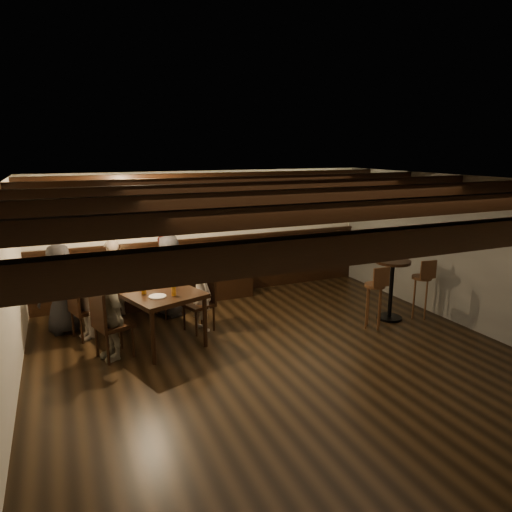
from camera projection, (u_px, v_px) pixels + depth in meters
name	position (u px, v px, depth m)	size (l,w,h in m)	color
room	(217.00, 255.00, 7.56)	(7.00, 7.00, 7.00)	black
dining_table	(143.00, 288.00, 6.91)	(1.60, 2.34, 0.81)	black
chair_left_near	(87.00, 320.00, 6.88)	(0.53, 0.53, 0.92)	black
chair_left_far	(113.00, 337.00, 6.22)	(0.57, 0.57, 0.98)	black
chair_right_near	(169.00, 300.00, 7.82)	(0.49, 0.49, 0.86)	black
chair_right_far	(200.00, 313.00, 7.16)	(0.52, 0.52, 0.90)	black
person_bench_left	(61.00, 289.00, 6.99)	(0.69, 0.45, 1.41)	black
person_bench_centre	(113.00, 278.00, 7.69)	(0.49, 0.32, 1.33)	gray
person_bench_right	(164.00, 271.00, 8.17)	(0.64, 0.50, 1.32)	#541E1C
person_left_near	(83.00, 298.00, 6.77)	(0.82, 0.47, 1.28)	gray
person_left_far	(109.00, 316.00, 6.13)	(0.72, 0.30, 1.22)	gray
person_right_near	(170.00, 276.00, 7.74)	(0.68, 0.44, 1.39)	#2B2A2D
person_right_far	(201.00, 293.00, 7.11)	(0.44, 0.29, 1.21)	#A19688
pint_a	(105.00, 273.00, 7.21)	(0.07, 0.07, 0.14)	#BF7219
pint_b	(137.00, 268.00, 7.51)	(0.07, 0.07, 0.14)	#BF7219
pint_c	(121.00, 282.00, 6.76)	(0.07, 0.07, 0.14)	#BF7219
pint_d	(153.00, 273.00, 7.22)	(0.07, 0.07, 0.14)	silver
pint_e	(144.00, 289.00, 6.41)	(0.07, 0.07, 0.14)	#BF7219
pint_f	(173.00, 285.00, 6.61)	(0.07, 0.07, 0.14)	silver
pint_g	(174.00, 291.00, 6.34)	(0.07, 0.07, 0.14)	#BF7219
plate_near	(157.00, 296.00, 6.29)	(0.24, 0.24, 0.01)	white
plate_far	(163.00, 285.00, 6.80)	(0.24, 0.24, 0.01)	white
condiment_caddy	(144.00, 281.00, 6.85)	(0.15, 0.10, 0.12)	black
candle	(140.00, 277.00, 7.19)	(0.05, 0.05, 0.05)	beige
high_top_table	(392.00, 281.00, 7.55)	(0.57, 0.57, 1.02)	black
bar_stool_left	(374.00, 305.00, 7.24)	(0.32, 0.34, 1.03)	#3A2012
bar_stool_right	(420.00, 296.00, 7.67)	(0.33, 0.35, 1.03)	#3A2012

